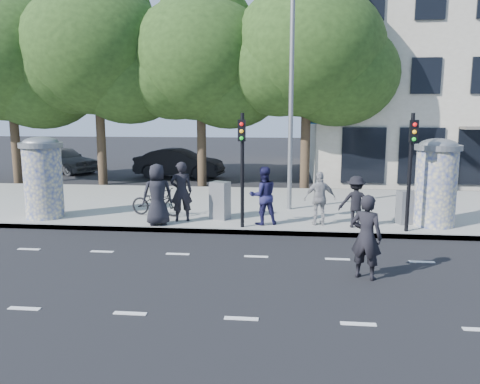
# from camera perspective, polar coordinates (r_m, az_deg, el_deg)

# --- Properties ---
(ground) EXTENTS (120.00, 120.00, 0.00)m
(ground) POSITION_cam_1_polar(r_m,az_deg,el_deg) (10.47, 1.43, -10.18)
(ground) COLOR black
(ground) RESTS_ON ground
(sidewalk) EXTENTS (40.00, 8.00, 0.15)m
(sidewalk) POSITION_cam_1_polar(r_m,az_deg,el_deg) (17.68, 3.42, -1.74)
(sidewalk) COLOR gray
(sidewalk) RESTS_ON ground
(curb) EXTENTS (40.00, 0.10, 0.16)m
(curb) POSITION_cam_1_polar(r_m,az_deg,el_deg) (13.83, 2.64, -4.93)
(curb) COLOR slate
(curb) RESTS_ON ground
(lane_dash_near) EXTENTS (32.00, 0.12, 0.01)m
(lane_dash_near) POSITION_cam_1_polar(r_m,az_deg,el_deg) (8.44, 0.16, -15.18)
(lane_dash_near) COLOR silver
(lane_dash_near) RESTS_ON ground
(lane_dash_far) EXTENTS (32.00, 0.12, 0.01)m
(lane_dash_far) POSITION_cam_1_polar(r_m,az_deg,el_deg) (11.79, 1.99, -7.87)
(lane_dash_far) COLOR silver
(lane_dash_far) RESTS_ON ground
(ad_column_left) EXTENTS (1.36, 1.36, 2.65)m
(ad_column_left) POSITION_cam_1_polar(r_m,az_deg,el_deg) (16.52, -22.90, 1.86)
(ad_column_left) COLOR beige
(ad_column_left) RESTS_ON sidewalk
(ad_column_right) EXTENTS (1.36, 1.36, 2.65)m
(ad_column_right) POSITION_cam_1_polar(r_m,az_deg,el_deg) (15.30, 22.79, 1.31)
(ad_column_right) COLOR beige
(ad_column_right) RESTS_ON sidewalk
(traffic_pole_near) EXTENTS (0.22, 0.31, 3.40)m
(traffic_pole_near) POSITION_cam_1_polar(r_m,az_deg,el_deg) (13.75, 0.26, 4.12)
(traffic_pole_near) COLOR black
(traffic_pole_near) RESTS_ON sidewalk
(traffic_pole_far) EXTENTS (0.22, 0.31, 3.40)m
(traffic_pole_far) POSITION_cam_1_polar(r_m,az_deg,el_deg) (14.09, 20.11, 3.67)
(traffic_pole_far) COLOR black
(traffic_pole_far) RESTS_ON sidewalk
(street_lamp) EXTENTS (0.25, 0.93, 8.00)m
(street_lamp) POSITION_cam_1_polar(r_m,az_deg,el_deg) (16.50, 6.30, 13.88)
(street_lamp) COLOR slate
(street_lamp) RESTS_ON sidewalk
(tree_far_left) EXTENTS (7.20, 7.20, 9.26)m
(tree_far_left) POSITION_cam_1_polar(r_m,az_deg,el_deg) (26.37, -26.35, 14.37)
(tree_far_left) COLOR #38281C
(tree_far_left) RESTS_ON ground
(tree_mid_left) EXTENTS (7.20, 7.20, 9.57)m
(tree_mid_left) POSITION_cam_1_polar(r_m,az_deg,el_deg) (24.36, -17.06, 16.14)
(tree_mid_left) COLOR #38281C
(tree_mid_left) RESTS_ON ground
(tree_near_left) EXTENTS (6.80, 6.80, 8.97)m
(tree_near_left) POSITION_cam_1_polar(r_m,az_deg,el_deg) (23.06, -4.84, 15.82)
(tree_near_left) COLOR #38281C
(tree_near_left) RESTS_ON ground
(tree_center) EXTENTS (7.00, 7.00, 9.30)m
(tree_center) POSITION_cam_1_polar(r_m,az_deg,el_deg) (22.31, 8.22, 16.62)
(tree_center) COLOR #38281C
(tree_center) RESTS_ON ground
(ped_a) EXTENTS (1.09, 0.93, 1.89)m
(ped_a) POSITION_cam_1_polar(r_m,az_deg,el_deg) (14.45, -10.03, -0.30)
(ped_a) COLOR black
(ped_a) RESTS_ON sidewalk
(ped_b) EXTENTS (0.80, 0.65, 1.90)m
(ped_b) POSITION_cam_1_polar(r_m,az_deg,el_deg) (14.86, -7.16, 0.06)
(ped_b) COLOR black
(ped_b) RESTS_ON sidewalk
(ped_c) EXTENTS (1.04, 0.93, 1.79)m
(ped_c) POSITION_cam_1_polar(r_m,az_deg,el_deg) (14.34, 2.84, -0.45)
(ped_c) COLOR #1E1C47
(ped_c) RESTS_ON sidewalk
(ped_d) EXTENTS (1.02, 0.61, 1.55)m
(ped_d) POSITION_cam_1_polar(r_m,az_deg,el_deg) (14.40, 13.92, -1.16)
(ped_d) COLOR black
(ped_d) RESTS_ON sidewalk
(ped_e) EXTENTS (1.04, 0.70, 1.65)m
(ped_e) POSITION_cam_1_polar(r_m,az_deg,el_deg) (14.45, 9.71, -0.78)
(ped_e) COLOR gray
(ped_e) RESTS_ON sidewalk
(man_road) EXTENTS (0.80, 0.70, 1.85)m
(man_road) POSITION_cam_1_polar(r_m,az_deg,el_deg) (10.42, 15.15, -5.30)
(man_road) COLOR black
(man_road) RESTS_ON ground
(bicycle) EXTENTS (0.88, 1.85, 0.93)m
(bicycle) POSITION_cam_1_polar(r_m,az_deg,el_deg) (15.86, -10.16, -1.20)
(bicycle) COLOR black
(bicycle) RESTS_ON sidewalk
(cabinet_left) EXTENTS (0.70, 0.62, 1.21)m
(cabinet_left) POSITION_cam_1_polar(r_m,az_deg,el_deg) (15.12, -2.46, -1.03)
(cabinet_left) COLOR gray
(cabinet_left) RESTS_ON sidewalk
(cabinet_right) EXTENTS (0.59, 0.51, 1.05)m
(cabinet_right) POSITION_cam_1_polar(r_m,az_deg,el_deg) (15.31, 19.57, -1.77)
(cabinet_right) COLOR gray
(cabinet_right) RESTS_ON sidewalk
(car_left) EXTENTS (3.73, 5.13, 1.62)m
(car_left) POSITION_cam_1_polar(r_m,az_deg,el_deg) (30.08, -20.87, 3.74)
(car_left) COLOR #4A4C50
(car_left) RESTS_ON ground
(car_mid) EXTENTS (2.19, 5.00, 1.60)m
(car_mid) POSITION_cam_1_polar(r_m,az_deg,el_deg) (26.22, -7.42, 3.49)
(car_mid) COLOR black
(car_mid) RESTS_ON ground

